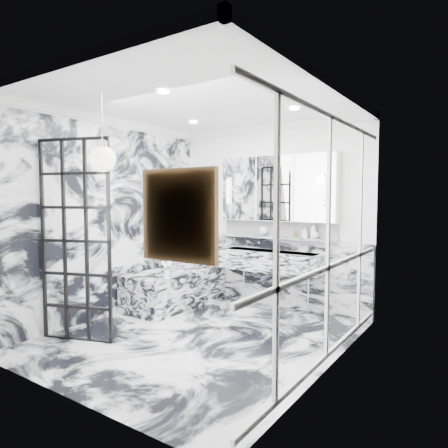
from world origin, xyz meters
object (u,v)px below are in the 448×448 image
Objects in this scene: crittall_door at (75,241)px; bathtub at (175,288)px; trough_sink at (271,261)px; mirror_cabinet at (277,188)px.

crittall_door is 2.01m from bathtub.
bathtub is at bearing -153.52° from trough_sink.
mirror_cabinet is at bearing 44.34° from crittall_door.
bathtub is at bearing 71.82° from crittall_door.
bathtub is at bearing -147.94° from mirror_cabinet.
trough_sink is 0.97× the size of bathtub.
crittall_door is 2.99m from mirror_cabinet.
trough_sink is (1.28, 2.46, -0.44)m from crittall_door.
trough_sink is at bearing -90.00° from mirror_cabinet.
mirror_cabinet is (1.28, 2.63, 0.65)m from crittall_door.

